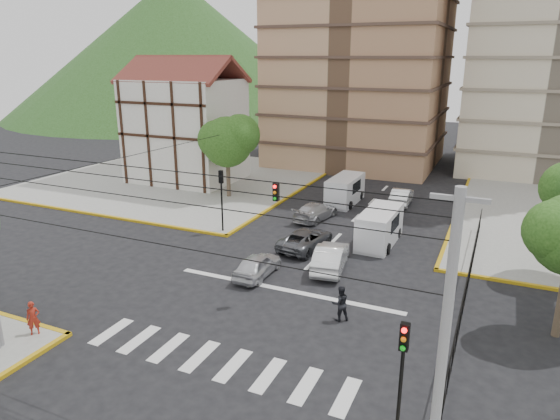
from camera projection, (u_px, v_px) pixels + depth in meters
The scene contains 22 objects.
ground at pixel (276, 299), 25.95m from camera, with size 160.00×160.00×0.00m, color black.
sidewalk_nw at pixel (181, 179), 51.19m from camera, with size 26.00×26.00×0.15m, color gray.
crosswalk_stripes at pixel (216, 361), 20.72m from camera, with size 12.00×2.40×0.01m, color silver.
stop_line at pixel (286, 290), 27.00m from camera, with size 13.00×0.40×0.01m, color silver.
tudor_building at pixel (186, 129), 49.27m from camera, with size 10.80×8.05×12.23m.
distant_hill at pixel (177, 47), 104.35m from camera, with size 70.00×70.00×28.00m, color #234517.
park_fence at pixel (466, 296), 26.35m from camera, with size 0.10×22.50×1.66m, color black, non-canonical shape.
tree_tudor at pixel (228, 140), 43.03m from camera, with size 5.39×4.40×7.43m.
traffic_light_se at pixel (402, 365), 15.18m from camera, with size 0.28×0.22×4.40m.
traffic_light_nw at pixel (221, 191), 34.89m from camera, with size 0.28×0.22×4.40m.
traffic_light_hanging at pixel (257, 200), 22.44m from camera, with size 18.00×9.12×0.92m.
utility_pole_se at pixel (443, 347), 13.18m from camera, with size 1.40×0.28×9.00m.
van_right_lane at pixel (379, 229), 33.15m from camera, with size 2.18×5.22×2.33m.
van_left_lane at pixel (344, 191), 42.39m from camera, with size 2.16×5.17×2.31m.
car_silver_front_left at pixel (257, 265), 28.55m from camera, with size 1.57×3.91×1.33m, color silver.
car_white_front_right at pixel (331, 257), 29.46m from camera, with size 1.63×4.68×1.54m, color white.
car_grey_mid_left at pixel (306, 239), 32.64m from camera, with size 2.19×4.75×1.32m, color #56585E.
car_silver_rear_left at pixel (315, 211), 38.43m from camera, with size 1.87×4.59×1.33m, color #A9A9AD.
car_darkgrey_mid_right at pixel (388, 212), 38.16m from camera, with size 1.64×4.07×1.39m, color #28282A.
car_white_rear_right at pixel (402, 196), 42.45m from camera, with size 1.48×4.25×1.40m, color white.
pedestrian_sw_corner at pixel (33, 318), 22.24m from camera, with size 0.57×0.38×1.57m, color maroon.
pedestrian_crosswalk at pixel (340, 303), 23.69m from camera, with size 0.86×0.67×1.77m, color black.
Camera 1 is at (9.78, -21.28, 12.13)m, focal length 32.00 mm.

